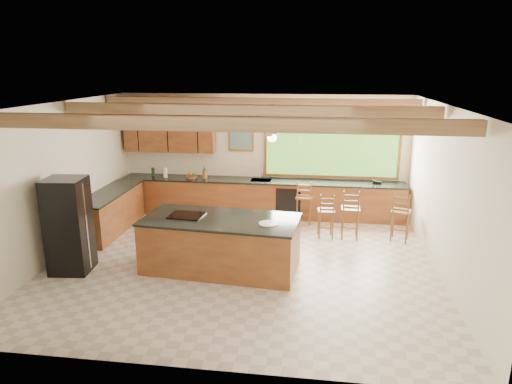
# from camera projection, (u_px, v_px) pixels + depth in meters

# --- Properties ---
(ground) EXTENTS (7.20, 7.20, 0.00)m
(ground) POSITION_uv_depth(u_px,v_px,m) (243.00, 262.00, 8.80)
(ground) COLOR beige
(ground) RESTS_ON ground
(room_shell) EXTENTS (7.27, 6.54, 3.02)m
(room_shell) POSITION_uv_depth(u_px,v_px,m) (238.00, 143.00, 8.85)
(room_shell) COLOR silver
(room_shell) RESTS_ON ground
(counter_run) EXTENTS (7.12, 3.10, 1.25)m
(counter_run) POSITION_uv_depth(u_px,v_px,m) (226.00, 201.00, 11.19)
(counter_run) COLOR brown
(counter_run) RESTS_ON ground
(island) EXTENTS (2.92, 1.56, 1.00)m
(island) POSITION_uv_depth(u_px,v_px,m) (221.00, 243.00, 8.41)
(island) COLOR brown
(island) RESTS_ON ground
(refrigerator) EXTENTS (0.75, 0.73, 1.75)m
(refrigerator) POSITION_uv_depth(u_px,v_px,m) (69.00, 226.00, 8.23)
(refrigerator) COLOR black
(refrigerator) RESTS_ON ground
(bar_stool_a) EXTENTS (0.39, 0.39, 1.07)m
(bar_stool_a) POSITION_uv_depth(u_px,v_px,m) (304.00, 198.00, 10.77)
(bar_stool_a) COLOR brown
(bar_stool_a) RESTS_ON ground
(bar_stool_b) EXTENTS (0.39, 0.39, 1.01)m
(bar_stool_b) POSITION_uv_depth(u_px,v_px,m) (326.00, 212.00, 9.91)
(bar_stool_b) COLOR brown
(bar_stool_b) RESTS_ON ground
(bar_stool_c) EXTENTS (0.42, 0.42, 1.11)m
(bar_stool_c) POSITION_uv_depth(u_px,v_px,m) (351.00, 210.00, 9.82)
(bar_stool_c) COLOR brown
(bar_stool_c) RESTS_ON ground
(bar_stool_d) EXTENTS (0.48, 0.48, 1.09)m
(bar_stool_d) POSITION_uv_depth(u_px,v_px,m) (402.00, 213.00, 9.69)
(bar_stool_d) COLOR brown
(bar_stool_d) RESTS_ON ground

